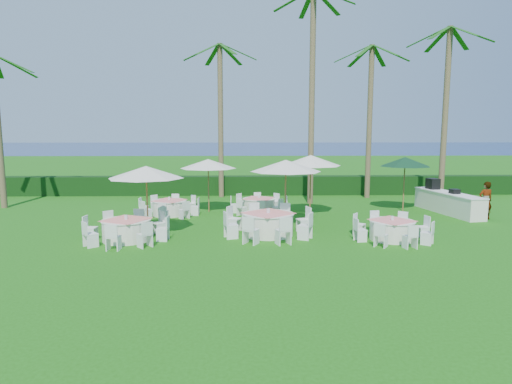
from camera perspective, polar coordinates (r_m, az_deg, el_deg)
The scene contains 19 objects.
ground at distance 15.89m, azimuth 1.61°, elevation -6.51°, with size 120.00×120.00×0.00m, color #1C5C0F.
hedge at distance 27.59m, azimuth 0.30°, elevation 0.89°, with size 34.00×1.00×1.20m, color black.
ocean at distance 117.44m, azimuth -1.04°, elevation 5.92°, with size 260.00×260.00×0.00m, color #081051.
banquet_table_a at distance 16.56m, azimuth -16.88°, elevation -4.78°, with size 3.14×3.14×0.95m.
banquet_table_b at distance 16.66m, azimuth 1.65°, elevation -4.21°, with size 3.46×3.46×1.05m.
banquet_table_c at distance 16.74m, azimuth 17.66°, elevation -4.78°, with size 2.93×2.93×0.89m.
banquet_table_d at distance 21.11m, azimuth -11.46°, elevation -2.00°, with size 2.89×2.89×0.89m.
banquet_table_e at distance 21.39m, azimuth 0.39°, elevation -1.74°, with size 2.84×2.84×0.87m.
umbrella_a at distance 16.79m, azimuth -14.44°, elevation 2.57°, with size 2.88×2.88×2.70m.
umbrella_b at distance 17.95m, azimuth 3.99°, elevation 3.51°, with size 2.99×2.99×2.84m.
umbrella_c at distance 21.44m, azimuth -6.39°, elevation 3.76°, with size 2.80×2.80×2.66m.
umbrella_d at distance 20.47m, azimuth 7.30°, elevation 4.19°, with size 2.88×2.88×2.91m.
umbrella_green at distance 22.87m, azimuth 19.26°, elevation 3.82°, with size 2.52×2.52×2.75m.
buffet_table at distance 23.24m, azimuth 24.16°, elevation -1.21°, with size 1.69×4.58×1.60m.
staff_person at distance 22.25m, azimuth 28.28°, elevation -1.01°, with size 0.64×0.42×1.75m, color gray.
palm_b at distance 26.48m, azimuth -4.75°, elevation 10.31°, with size 4.41×4.08×9.26m.
palm_c at distance 24.22m, azimuth 7.47°, elevation 13.29°, with size 4.24×4.38×11.56m.
palm_d at distance 26.94m, azimuth 14.92°, elevation 9.88°, with size 4.40×4.14×9.11m.
palm_e at distance 26.16m, azimuth 23.95°, elevation 10.16°, with size 4.22×4.38×9.67m.
Camera 1 is at (-0.83, -15.37, 3.94)m, focal length 30.00 mm.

